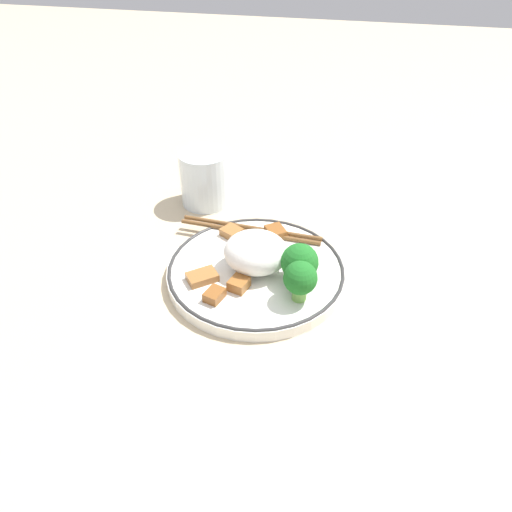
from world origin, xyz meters
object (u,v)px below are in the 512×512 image
(broccoli_back_center, at_px, (300,262))
(drinking_glass, at_px, (205,178))
(broccoli_back_left, at_px, (300,279))
(chopsticks, at_px, (250,230))
(plate, at_px, (256,271))

(broccoli_back_center, xyz_separation_m, drinking_glass, (-0.18, 0.19, -0.00))
(broccoli_back_left, relative_size, chopsticks, 0.26)
(chopsticks, bearing_deg, drinking_glass, 135.89)
(broccoli_back_center, relative_size, chopsticks, 0.25)
(plate, relative_size, broccoli_back_center, 4.46)
(broccoli_back_left, relative_size, broccoli_back_center, 1.02)
(broccoli_back_left, height_order, chopsticks, broccoli_back_left)
(broccoli_back_center, bearing_deg, chopsticks, 131.83)
(chopsticks, bearing_deg, plate, -72.77)
(broccoli_back_left, xyz_separation_m, broccoli_back_center, (-0.01, 0.04, -0.00))
(broccoli_back_left, distance_m, drinking_glass, 0.29)
(broccoli_back_center, distance_m, drinking_glass, 0.26)
(broccoli_back_left, xyz_separation_m, chopsticks, (-0.09, 0.13, -0.03))
(broccoli_back_center, bearing_deg, drinking_glass, 133.91)
(plate, height_order, chopsticks, chopsticks)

